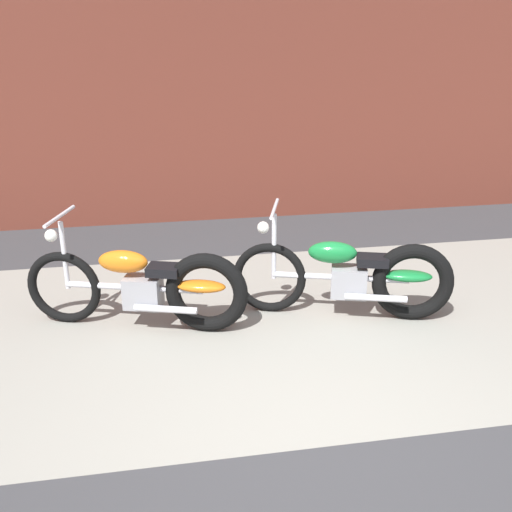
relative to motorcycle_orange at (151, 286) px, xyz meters
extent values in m
plane|color=#38383A|center=(1.07, -1.87, -0.40)|extent=(80.00, 80.00, 0.00)
cube|color=gray|center=(1.07, -0.12, -0.40)|extent=(36.00, 3.50, 0.01)
torus|color=black|center=(-0.77, 0.25, -0.06)|extent=(0.67, 0.28, 0.68)
torus|color=black|center=(0.47, -0.15, -0.03)|extent=(0.74, 0.34, 0.73)
cylinder|color=silver|center=(-0.15, 0.05, -0.02)|extent=(1.19, 0.43, 0.06)
cube|color=#99999E|center=(-0.07, 0.03, -0.06)|extent=(0.37, 0.31, 0.28)
ellipsoid|color=orange|center=(-0.23, 0.07, 0.22)|extent=(0.48, 0.31, 0.20)
ellipsoid|color=orange|center=(0.42, -0.13, 0.03)|extent=(0.47, 0.30, 0.10)
cube|color=black|center=(0.12, -0.04, 0.16)|extent=(0.33, 0.28, 0.08)
cylinder|color=silver|center=(-0.73, 0.23, 0.25)|extent=(0.06, 0.06, 0.62)
cylinder|color=silver|center=(-0.73, 0.23, 0.61)|extent=(0.21, 0.56, 0.03)
sphere|color=white|center=(-0.83, 0.26, 0.43)|extent=(0.11, 0.11, 0.11)
cylinder|color=silver|center=(0.11, -0.19, -0.14)|extent=(0.54, 0.22, 0.06)
torus|color=black|center=(1.08, 0.14, -0.06)|extent=(0.67, 0.28, 0.68)
torus|color=black|center=(2.32, -0.25, -0.03)|extent=(0.74, 0.34, 0.73)
cylinder|color=silver|center=(1.70, -0.05, -0.02)|extent=(1.20, 0.42, 0.06)
cube|color=#99999E|center=(1.78, -0.08, -0.06)|extent=(0.37, 0.31, 0.28)
ellipsoid|color=#197A38|center=(1.63, -0.03, 0.22)|extent=(0.48, 0.31, 0.20)
ellipsoid|color=#197A38|center=(2.28, -0.23, 0.03)|extent=(0.47, 0.30, 0.10)
cube|color=black|center=(1.97, -0.14, 0.16)|extent=(0.33, 0.27, 0.08)
cylinder|color=silver|center=(1.12, 0.13, 0.25)|extent=(0.06, 0.06, 0.62)
cylinder|color=silver|center=(1.12, 0.13, 0.61)|extent=(0.20, 0.56, 0.03)
sphere|color=white|center=(1.03, 0.16, 0.43)|extent=(0.11, 0.11, 0.11)
cylinder|color=silver|center=(1.97, -0.29, -0.14)|extent=(0.54, 0.22, 0.06)
camera|label=1|loc=(0.05, -4.95, 2.15)|focal=42.65mm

